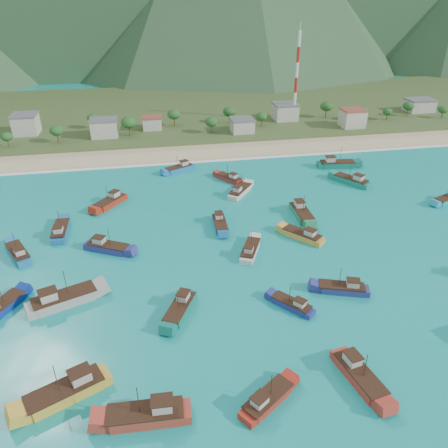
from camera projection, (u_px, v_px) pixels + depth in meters
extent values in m
plane|color=#0B7B81|center=(218.00, 279.00, 90.81)|extent=(600.00, 600.00, 0.00)
cube|color=beige|center=(181.00, 153.00, 158.91)|extent=(400.00, 18.00, 1.20)
cube|color=#385123|center=(168.00, 112.00, 211.50)|extent=(400.00, 110.00, 2.40)
cube|color=white|center=(183.00, 163.00, 150.72)|extent=(400.00, 2.50, 0.08)
cube|color=beige|center=(26.00, 124.00, 173.18)|extent=(9.10, 9.94, 7.37)
cube|color=beige|center=(104.00, 128.00, 169.84)|extent=(10.01, 7.77, 6.55)
cube|color=beige|center=(152.00, 123.00, 179.05)|extent=(7.54, 6.29, 4.87)
cube|color=beige|center=(242.00, 126.00, 175.87)|extent=(8.62, 8.69, 4.99)
cube|color=beige|center=(285.00, 112.00, 191.70)|extent=(9.84, 9.48, 6.62)
cube|color=beige|center=(352.00, 118.00, 181.80)|extent=(9.13, 8.12, 6.94)
cube|color=beige|center=(419.00, 106.00, 204.72)|extent=(12.28, 8.79, 5.26)
cylinder|color=red|center=(294.00, 114.00, 190.19)|extent=(1.20, 1.20, 6.07)
cylinder|color=white|center=(295.00, 100.00, 187.27)|extent=(1.20, 1.20, 6.07)
cylinder|color=red|center=(296.00, 85.00, 184.36)|extent=(1.20, 1.20, 6.07)
cylinder|color=white|center=(297.00, 70.00, 181.45)|extent=(1.20, 1.20, 6.07)
cylinder|color=red|center=(298.00, 55.00, 178.53)|extent=(1.20, 1.20, 6.07)
cylinder|color=white|center=(299.00, 39.00, 175.62)|extent=(1.20, 1.20, 6.07)
cube|color=gold|center=(66.00, 394.00, 64.45)|extent=(12.95, 8.62, 2.28)
cube|color=beige|center=(80.00, 376.00, 64.76)|extent=(3.55, 3.28, 1.85)
cylinder|color=#382114|center=(56.00, 378.00, 62.30)|extent=(0.12, 0.12, 5.14)
cube|color=#1664A0|center=(220.00, 225.00, 110.33)|extent=(3.37, 10.03, 1.80)
cube|color=beige|center=(219.00, 216.00, 111.31)|extent=(1.92, 2.33, 1.46)
cylinder|color=#382114|center=(220.00, 216.00, 108.44)|extent=(0.12, 0.12, 4.05)
cube|color=beige|center=(240.00, 192.00, 127.99)|extent=(8.92, 10.39, 1.93)
cube|color=beige|center=(237.00, 189.00, 125.44)|extent=(3.01, 3.10, 1.57)
cylinder|color=#382114|center=(241.00, 181.00, 126.95)|extent=(0.12, 0.12, 4.35)
cube|color=#106B5B|center=(180.00, 311.00, 81.25)|extent=(7.51, 10.72, 1.90)
cube|color=beige|center=(183.00, 296.00, 82.23)|extent=(2.79, 2.99, 1.55)
cylinder|color=#382114|center=(178.00, 299.00, 79.27)|extent=(0.12, 0.12, 4.28)
cube|color=#A63727|center=(145.00, 417.00, 61.10)|extent=(12.17, 4.13, 2.18)
cube|color=beige|center=(162.00, 405.00, 60.44)|extent=(2.83, 2.33, 1.77)
cylinder|color=#382114|center=(138.00, 400.00, 59.31)|extent=(0.12, 0.12, 4.91)
cube|color=gold|center=(302.00, 236.00, 105.39)|extent=(9.07, 10.03, 1.90)
cube|color=beige|center=(310.00, 233.00, 103.36)|extent=(3.00, 3.06, 1.55)
cylinder|color=#382114|center=(301.00, 224.00, 104.23)|extent=(0.12, 0.12, 4.28)
cube|color=#AC3226|center=(360.00, 378.00, 67.25)|extent=(5.26, 11.44, 2.00)
cube|color=beige|center=(352.00, 359.00, 68.22)|extent=(2.45, 2.84, 1.63)
cylinder|color=#382114|center=(365.00, 365.00, 65.17)|extent=(0.12, 0.12, 4.51)
cube|color=#A92614|center=(110.00, 203.00, 121.18)|extent=(9.45, 10.62, 2.00)
cube|color=beige|center=(114.00, 194.00, 122.05)|extent=(3.14, 3.22, 1.63)
cylinder|color=#382114|center=(107.00, 193.00, 119.14)|extent=(0.12, 0.12, 4.51)
cube|color=#A7A197|center=(65.00, 300.00, 83.54)|extent=(13.68, 8.34, 2.39)
cube|color=beige|center=(48.00, 296.00, 81.27)|extent=(3.66, 3.32, 1.94)
cylinder|color=#382114|center=(65.00, 282.00, 82.02)|extent=(0.12, 0.12, 5.39)
cube|color=#1C6FA7|center=(18.00, 254.00, 98.45)|extent=(7.47, 10.59, 1.88)
cube|color=beige|center=(19.00, 251.00, 96.17)|extent=(2.76, 2.96, 1.53)
cylinder|color=#382114|center=(14.00, 241.00, 97.39)|extent=(0.12, 0.12, 4.23)
cube|color=silver|center=(250.00, 251.00, 99.66)|extent=(6.94, 10.25, 1.81)
cube|color=beige|center=(249.00, 249.00, 97.15)|extent=(2.62, 2.83, 1.47)
cylinder|color=#382114|center=(251.00, 238.00, 98.73)|extent=(0.12, 0.12, 4.07)
cube|color=navy|center=(341.00, 289.00, 86.95)|extent=(10.47, 6.09, 1.83)
cube|color=beige|center=(353.00, 284.00, 85.89)|extent=(2.76, 2.49, 1.48)
cylinder|color=#382114|center=(340.00, 277.00, 85.60)|extent=(0.12, 0.12, 4.11)
cube|color=#126A56|center=(337.00, 165.00, 146.57)|extent=(12.95, 5.13, 2.29)
cube|color=beige|center=(330.00, 159.00, 145.41)|extent=(3.11, 2.62, 1.86)
cylinder|color=#382114|center=(341.00, 154.00, 144.83)|extent=(0.12, 0.12, 5.16)
cube|color=navy|center=(291.00, 305.00, 82.82)|extent=(7.49, 8.27, 1.57)
cube|color=beige|center=(300.00, 303.00, 81.14)|extent=(2.47, 2.52, 1.28)
cylinder|color=#382114|center=(290.00, 294.00, 81.86)|extent=(0.12, 0.12, 3.53)
cube|color=#185EA0|center=(61.00, 231.00, 107.30)|extent=(3.24, 10.82, 1.96)
cube|color=beige|center=(58.00, 230.00, 104.54)|extent=(1.99, 2.47, 1.60)
cylinder|color=#382114|center=(59.00, 219.00, 106.30)|extent=(0.12, 0.12, 4.42)
cube|color=#1F7F55|center=(302.00, 214.00, 115.08)|extent=(3.71, 11.81, 2.13)
cube|color=beige|center=(299.00, 204.00, 116.23)|extent=(2.21, 2.71, 1.73)
cylinder|color=#382114|center=(304.00, 204.00, 112.83)|extent=(0.12, 0.12, 4.80)
cube|color=maroon|center=(229.00, 179.00, 136.69)|extent=(7.80, 9.49, 1.74)
cube|color=beige|center=(233.00, 176.00, 134.73)|extent=(2.69, 2.79, 1.42)
cylinder|color=#382114|center=(228.00, 170.00, 135.67)|extent=(0.12, 0.12, 3.92)
cube|color=navy|center=(2.00, 308.00, 81.78)|extent=(8.08, 10.61, 1.91)
cylinder|color=#382114|center=(1.00, 293.00, 80.78)|extent=(0.12, 0.12, 4.30)
cube|color=#A42618|center=(268.00, 400.00, 63.77)|extent=(9.53, 7.80, 1.75)
cube|color=beige|center=(260.00, 401.00, 61.79)|extent=(2.80, 2.69, 1.42)
cylinder|color=#382114|center=(271.00, 384.00, 62.75)|extent=(0.12, 0.12, 3.93)
cube|color=navy|center=(108.00, 248.00, 100.40)|extent=(10.97, 7.93, 1.96)
cube|color=beige|center=(99.00, 240.00, 100.14)|extent=(3.09, 2.90, 1.59)
cylinder|color=#382114|center=(109.00, 237.00, 98.71)|extent=(0.12, 0.12, 4.40)
cube|color=#1570BC|center=(179.00, 169.00, 143.64)|extent=(10.55, 7.34, 1.87)
cube|color=beige|center=(184.00, 163.00, 143.94)|extent=(2.93, 2.73, 1.52)
cylinder|color=#382114|center=(177.00, 161.00, 141.87)|extent=(0.12, 0.12, 4.21)
cube|color=#177E68|center=(351.00, 181.00, 134.59)|extent=(9.44, 11.58, 2.12)
cube|color=beige|center=(359.00, 178.00, 132.19)|extent=(3.26, 3.40, 1.72)
cylinder|color=#382114|center=(350.00, 170.00, 133.34)|extent=(0.12, 0.12, 4.77)
cube|color=teal|center=(447.00, 200.00, 123.09)|extent=(10.30, 6.16, 1.80)
cylinder|color=#382114|center=(448.00, 191.00, 121.44)|extent=(0.12, 0.12, 4.05)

